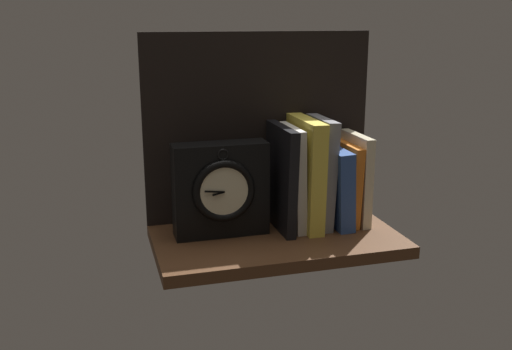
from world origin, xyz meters
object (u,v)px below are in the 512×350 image
at_px(book_gray_chess, 319,172).
at_px(book_cream_twain, 355,178).
at_px(book_black_skeptic, 281,178).
at_px(book_yellow_seinlanguage, 305,173).
at_px(book_orange_pandolfini, 346,183).
at_px(book_white_catcher, 292,177).
at_px(book_blue_modern, 333,185).
at_px(framed_clock, 221,190).

height_order(book_gray_chess, book_cream_twain, book_gray_chess).
bearing_deg(book_black_skeptic, book_gray_chess, -0.00).
bearing_deg(book_yellow_seinlanguage, book_orange_pandolfini, 0.00).
bearing_deg(book_gray_chess, book_white_catcher, 180.00).
bearing_deg(book_gray_chess, book_black_skeptic, 180.00).
xyz_separation_m(book_blue_modern, book_cream_twain, (0.05, 0.00, 0.01)).
xyz_separation_m(book_orange_pandolfini, framed_clock, (-0.29, -0.01, 0.01)).
xyz_separation_m(book_yellow_seinlanguage, framed_clock, (-0.19, -0.01, -0.02)).
height_order(book_white_catcher, book_orange_pandolfini, book_white_catcher).
height_order(book_white_catcher, book_yellow_seinlanguage, book_yellow_seinlanguage).
bearing_deg(book_cream_twain, book_blue_modern, -180.00).
height_order(book_yellow_seinlanguage, book_cream_twain, book_yellow_seinlanguage).
distance_m(book_blue_modern, framed_clock, 0.26).
bearing_deg(book_white_catcher, book_orange_pandolfini, 0.00).
distance_m(book_white_catcher, book_gray_chess, 0.06).
relative_size(book_blue_modern, book_cream_twain, 0.87).
distance_m(book_black_skeptic, book_yellow_seinlanguage, 0.06).
height_order(book_gray_chess, book_orange_pandolfini, book_gray_chess).
distance_m(book_black_skeptic, framed_clock, 0.13).
height_order(book_yellow_seinlanguage, book_orange_pandolfini, book_yellow_seinlanguage).
relative_size(book_black_skeptic, book_orange_pandolfini, 1.26).
bearing_deg(book_white_catcher, book_black_skeptic, 180.00).
height_order(book_black_skeptic, book_white_catcher, book_black_skeptic).
bearing_deg(book_yellow_seinlanguage, book_gray_chess, 0.00).
distance_m(book_black_skeptic, book_cream_twain, 0.18).
height_order(book_orange_pandolfini, framed_clock, framed_clock).
xyz_separation_m(book_gray_chess, framed_clock, (-0.22, -0.01, -0.02)).
relative_size(book_gray_chess, book_orange_pandolfini, 1.34).
distance_m(book_white_catcher, book_cream_twain, 0.15).
distance_m(book_gray_chess, book_cream_twain, 0.09).
relative_size(book_yellow_seinlanguage, book_orange_pandolfini, 1.34).
xyz_separation_m(book_white_catcher, framed_clock, (-0.16, -0.01, -0.01)).
bearing_deg(framed_clock, book_blue_modern, 2.25).
bearing_deg(book_gray_chess, book_orange_pandolfini, 0.00).
bearing_deg(book_yellow_seinlanguage, framed_clock, -176.95).
bearing_deg(book_gray_chess, book_blue_modern, -0.00).
distance_m(book_gray_chess, book_orange_pandolfini, 0.07).
bearing_deg(book_blue_modern, book_yellow_seinlanguage, 180.00).
relative_size(book_gray_chess, book_blue_modern, 1.38).
relative_size(book_cream_twain, framed_clock, 1.00).
height_order(book_white_catcher, book_cream_twain, book_white_catcher).
bearing_deg(book_yellow_seinlanguage, book_white_catcher, 180.00).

